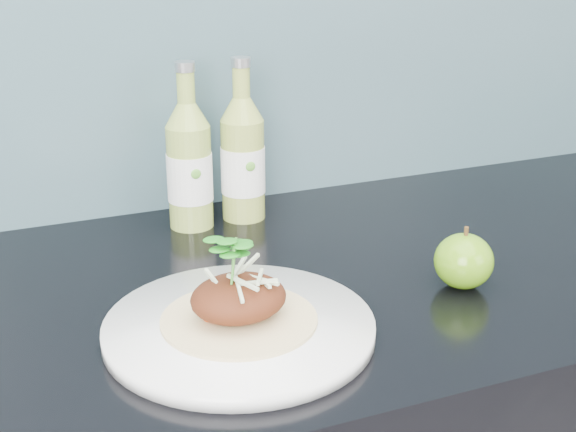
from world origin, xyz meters
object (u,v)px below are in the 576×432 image
Objects in this scene: cider_bottle_left at (189,166)px; cider_bottle_right at (243,159)px; green_apple at (464,261)px; dinner_plate at (239,328)px.

cider_bottle_left and cider_bottle_right have the same top height.
cider_bottle_right is (-0.16, 0.31, 0.05)m from green_apple.
cider_bottle_left is 0.08m from cider_bottle_right.
green_apple reaches higher than dinner_plate.
cider_bottle_left is at bearing 159.86° from cider_bottle_right.
green_apple is (0.28, 0.01, 0.02)m from dinner_plate.
green_apple is at bearing -34.24° from cider_bottle_left.
dinner_plate is 4.23× the size of green_apple.
dinner_plate is 0.33m from cider_bottle_left.
green_apple is 0.36m from cider_bottle_right.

